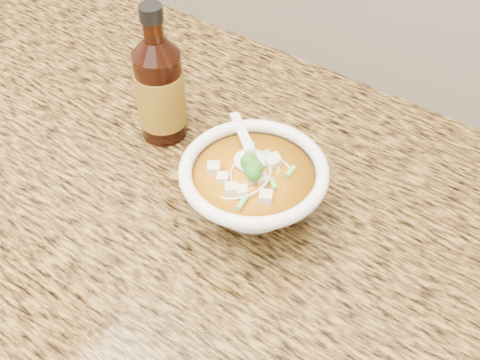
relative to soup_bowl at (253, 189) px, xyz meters
The scene contains 4 objects.
cabinet 0.60m from the soup_bowl, behind, with size 4.00×0.65×0.86m, color #331F0F.
counter_slab 0.31m from the soup_bowl, behind, with size 4.00×0.68×0.04m, color olive.
soup_bowl is the anchor object (origin of this frame).
hot_sauce_bottle 0.20m from the soup_bowl, 164.91° to the left, with size 0.07×0.07×0.20m.
Camera 1 is at (0.58, 1.25, 1.47)m, focal length 45.00 mm.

